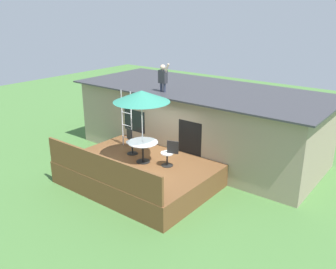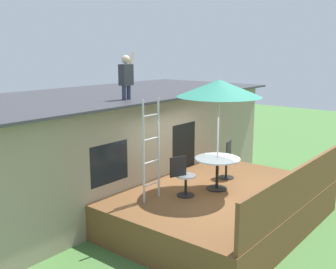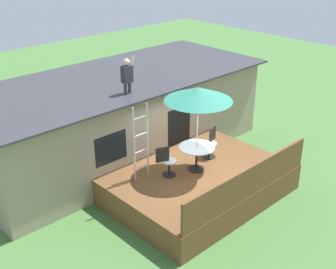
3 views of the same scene
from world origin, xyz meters
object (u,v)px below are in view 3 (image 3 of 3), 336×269
at_px(patio_chair_left, 167,161).
at_px(patio_chair_right, 211,143).
at_px(patio_table, 197,152).
at_px(person_figure, 127,73).
at_px(step_ladder, 141,143).
at_px(patio_umbrella, 198,94).

bearing_deg(patio_chair_left, patio_chair_right, 19.40).
height_order(patio_table, person_figure, person_figure).
relative_size(patio_table, step_ladder, 0.47).
relative_size(patio_table, patio_chair_right, 1.13).
bearing_deg(patio_umbrella, step_ladder, 153.11).
xyz_separation_m(patio_table, patio_chair_left, (-0.87, 0.33, -0.13)).
bearing_deg(patio_table, patio_chair_left, 158.99).
distance_m(patio_umbrella, patio_chair_left, 2.11).
distance_m(step_ladder, patio_chair_right, 2.51).
distance_m(patio_table, patio_chair_right, 0.98).
relative_size(patio_table, patio_umbrella, 0.41).
xyz_separation_m(patio_umbrella, person_figure, (-0.78, 2.10, 0.27)).
xyz_separation_m(person_figure, patio_chair_right, (1.70, -1.82, -2.16)).
bearing_deg(patio_chair_right, patio_chair_left, -18.58).
bearing_deg(person_figure, patio_chair_right, -46.88).
xyz_separation_m(patio_table, person_figure, (-0.78, 2.10, 2.03)).
height_order(patio_table, patio_chair_right, patio_chair_right).
bearing_deg(step_ladder, patio_chair_right, -10.82).
distance_m(person_figure, patio_chair_right, 3.30).
bearing_deg(patio_table, person_figure, 110.25).
height_order(patio_table, patio_chair_left, patio_chair_left).
distance_m(person_figure, patio_chair_left, 2.79).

